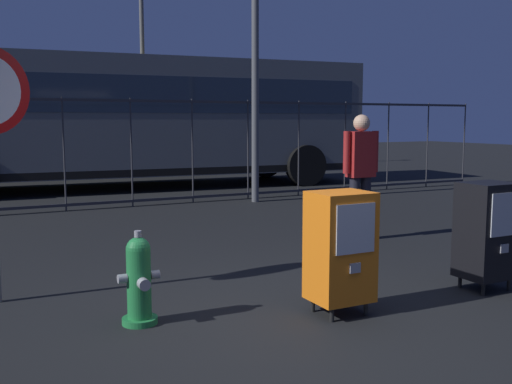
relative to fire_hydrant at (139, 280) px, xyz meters
name	(u,v)px	position (x,y,z in m)	size (l,w,h in m)	color
ground_plane	(291,323)	(1.07, -0.54, -0.35)	(60.00, 60.00, 0.00)	black
fire_hydrant	(139,280)	(0.00, 0.00, 0.00)	(0.33, 0.31, 0.75)	#1E7238
newspaper_box_primary	(340,246)	(1.54, -0.52, 0.22)	(0.48, 0.42, 1.02)	black
newspaper_box_secondary	(487,230)	(3.18, -0.56, 0.22)	(0.48, 0.42, 1.02)	black
pedestrian	(361,170)	(3.54, 1.86, 0.60)	(0.55, 0.22, 1.67)	black
fence_barrier	(99,152)	(1.07, 6.31, 0.67)	(18.03, 0.04, 2.00)	#2D2D33
bus_near	(144,115)	(2.79, 9.31, 1.36)	(10.67, 3.45, 3.00)	#4C5156
bus_far	(31,116)	(0.81, 14.09, 1.36)	(10.56, 2.99, 3.00)	gold
street_light_near_right	(142,30)	(4.22, 14.17, 4.07)	(0.32, 0.32, 7.71)	#4C4F54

